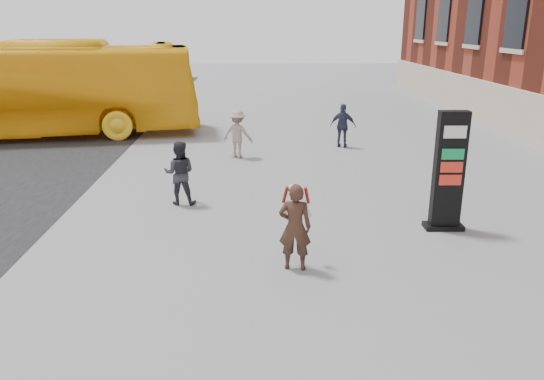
{
  "coord_description": "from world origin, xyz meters",
  "views": [
    {
      "loc": [
        -0.62,
        -8.88,
        4.19
      ],
      "look_at": [
        -0.28,
        0.71,
        1.16
      ],
      "focal_mm": 35.0,
      "sensor_mm": 36.0,
      "label": 1
    }
  ],
  "objects_px": {
    "woman": "(295,226)",
    "pedestrian_a": "(180,173)",
    "info_pylon": "(449,172)",
    "bus": "(25,89)",
    "pedestrian_b": "(238,134)",
    "pedestrian_c": "(343,126)"
  },
  "relations": [
    {
      "from": "woman",
      "to": "pedestrian_a",
      "type": "relative_size",
      "value": 1.03
    },
    {
      "from": "info_pylon",
      "to": "bus",
      "type": "distance_m",
      "value": 16.21
    },
    {
      "from": "pedestrian_a",
      "to": "pedestrian_b",
      "type": "xyz_separation_m",
      "value": [
        1.27,
        4.62,
        0.01
      ]
    },
    {
      "from": "pedestrian_c",
      "to": "bus",
      "type": "bearing_deg",
      "value": 7.1
    },
    {
      "from": "info_pylon",
      "to": "pedestrian_b",
      "type": "height_order",
      "value": "info_pylon"
    },
    {
      "from": "woman",
      "to": "pedestrian_c",
      "type": "xyz_separation_m",
      "value": [
        2.43,
        9.63,
        -0.05
      ]
    },
    {
      "from": "bus",
      "to": "pedestrian_b",
      "type": "xyz_separation_m",
      "value": [
        8.1,
        -3.68,
        -1.02
      ]
    },
    {
      "from": "bus",
      "to": "pedestrian_c",
      "type": "xyz_separation_m",
      "value": [
        11.75,
        -2.32,
        -1.04
      ]
    },
    {
      "from": "bus",
      "to": "pedestrian_b",
      "type": "distance_m",
      "value": 8.96
    },
    {
      "from": "pedestrian_b",
      "to": "pedestrian_a",
      "type": "bearing_deg",
      "value": 95.26
    },
    {
      "from": "bus",
      "to": "pedestrian_a",
      "type": "relative_size",
      "value": 8.38
    },
    {
      "from": "info_pylon",
      "to": "pedestrian_c",
      "type": "bearing_deg",
      "value": 98.26
    },
    {
      "from": "woman",
      "to": "pedestrian_a",
      "type": "distance_m",
      "value": 4.41
    },
    {
      "from": "woman",
      "to": "info_pylon",
      "type": "bearing_deg",
      "value": -143.54
    },
    {
      "from": "woman",
      "to": "bus",
      "type": "height_order",
      "value": "bus"
    },
    {
      "from": "woman",
      "to": "bus",
      "type": "bearing_deg",
      "value": -44.1
    },
    {
      "from": "info_pylon",
      "to": "woman",
      "type": "xyz_separation_m",
      "value": [
        -3.32,
        -1.8,
        -0.45
      ]
    },
    {
      "from": "bus",
      "to": "info_pylon",
      "type": "bearing_deg",
      "value": -136.66
    },
    {
      "from": "pedestrian_a",
      "to": "pedestrian_c",
      "type": "xyz_separation_m",
      "value": [
        4.91,
        5.99,
        -0.01
      ]
    },
    {
      "from": "bus",
      "to": "pedestrian_a",
      "type": "bearing_deg",
      "value": -148.45
    },
    {
      "from": "woman",
      "to": "pedestrian_a",
      "type": "xyz_separation_m",
      "value": [
        -2.48,
        3.65,
        -0.04
      ]
    },
    {
      "from": "bus",
      "to": "pedestrian_c",
      "type": "bearing_deg",
      "value": -109.06
    }
  ]
}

